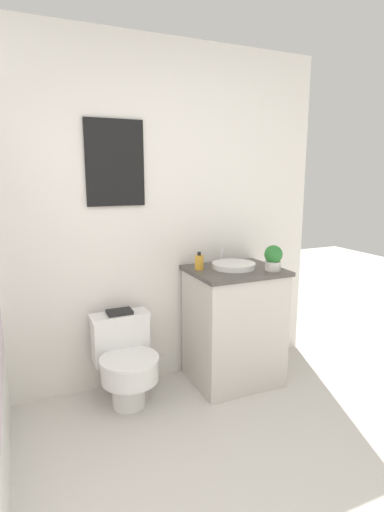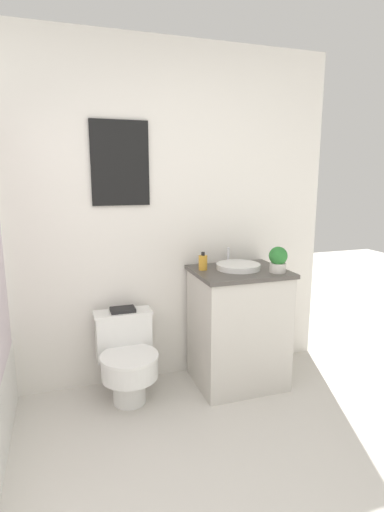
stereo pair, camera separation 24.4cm
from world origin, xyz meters
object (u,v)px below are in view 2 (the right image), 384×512
(toilet, at_px, (127,357))
(potted_plant, at_px, (278,259))
(soap_bottle, at_px, (203,262))
(sink, at_px, (238,266))
(book_on_tank, at_px, (123,310))

(toilet, xyz_separation_m, potted_plant, (1.05, -0.19, 0.67))
(soap_bottle, height_order, potted_plant, potted_plant)
(sink, height_order, soap_bottle, same)
(soap_bottle, bearing_deg, potted_plant, -26.58)
(sink, bearing_deg, book_on_tank, 170.48)
(toilet, bearing_deg, book_on_tank, 90.00)
(toilet, height_order, sink, sink)
(sink, height_order, book_on_tank, sink)
(soap_bottle, distance_m, book_on_tank, 0.67)
(book_on_tank, bearing_deg, sink, -9.52)
(potted_plant, bearing_deg, book_on_tank, 163.17)
(soap_bottle, xyz_separation_m, potted_plant, (0.48, -0.24, 0.04))
(potted_plant, height_order, book_on_tank, potted_plant)
(toilet, height_order, book_on_tank, book_on_tank)
(toilet, xyz_separation_m, book_on_tank, (0.00, 0.13, 0.30))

